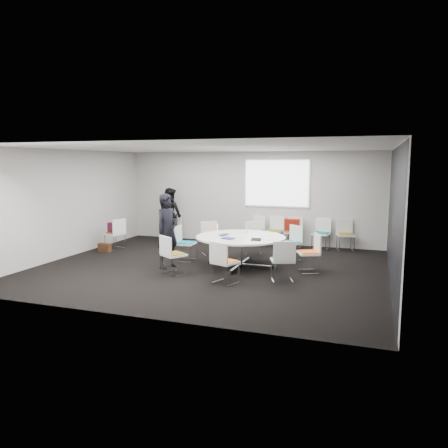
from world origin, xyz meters
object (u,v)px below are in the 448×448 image
(chair_ring_a, at_px, (309,260))
(chair_spare_left, at_px, (115,239))
(brown_bag, at_px, (105,248))
(chair_ring_e, at_px, (185,250))
(chair_back_a, at_px, (255,236))
(cup, at_px, (246,232))
(chair_ring_b, at_px, (290,250))
(chair_back_d, at_px, (321,239))
(conference_table, at_px, (241,245))
(chair_ring_h, at_px, (282,268))
(chair_back_e, at_px, (345,241))
(maroon_bag, at_px, (114,228))
(chair_ring_f, at_px, (173,262))
(laptop, at_px, (225,235))
(person_back, at_px, (170,214))
(chair_ring_c, at_px, (254,244))
(chair_ring_g, at_px, (225,270))
(chair_person_back, at_px, (173,231))
(chair_back_c, at_px, (293,238))
(person_main, at_px, (168,231))
(chair_back_b, at_px, (274,237))
(chair_ring_d, at_px, (211,244))

(chair_ring_a, relative_size, chair_spare_left, 1.00)
(brown_bag, bearing_deg, chair_ring_e, -5.64)
(chair_back_a, distance_m, cup, 2.44)
(chair_ring_b, distance_m, chair_back_d, 1.84)
(conference_table, height_order, chair_ring_h, chair_ring_h)
(chair_back_d, distance_m, chair_back_e, 0.68)
(chair_ring_b, relative_size, maroon_bag, 2.20)
(chair_ring_f, xyz_separation_m, laptop, (0.81, 1.20, 0.47))
(conference_table, relative_size, person_back, 1.27)
(chair_ring_e, bearing_deg, chair_ring_h, 65.02)
(chair_ring_c, height_order, chair_back_e, same)
(conference_table, bearing_deg, chair_ring_g, -85.08)
(chair_ring_g, bearing_deg, chair_person_back, 147.68)
(chair_back_c, distance_m, person_main, 4.21)
(chair_back_b, xyz_separation_m, laptop, (-0.56, -2.81, 0.47))
(maroon_bag, relative_size, brown_bag, 1.11)
(chair_person_back, relative_size, laptop, 2.64)
(chair_ring_f, xyz_separation_m, person_main, (-0.41, 0.56, 0.60))
(chair_back_b, bearing_deg, chair_back_e, -168.71)
(chair_ring_e, xyz_separation_m, chair_spare_left, (-2.53, 0.72, 0.00))
(chair_ring_f, distance_m, chair_back_c, 4.45)
(chair_ring_a, xyz_separation_m, person_main, (-3.22, -0.63, 0.60))
(chair_person_back, height_order, brown_bag, chair_person_back)
(chair_back_a, height_order, chair_spare_left, same)
(chair_ring_f, xyz_separation_m, chair_ring_h, (2.40, 0.24, 0.00))
(chair_ring_g, bearing_deg, chair_ring_h, 48.19)
(chair_ring_c, relative_size, chair_ring_f, 1.00)
(conference_table, bearing_deg, chair_back_e, 51.42)
(laptop, bearing_deg, chair_back_b, -3.54)
(chair_back_a, distance_m, chair_back_c, 1.16)
(chair_ring_a, xyz_separation_m, chair_person_back, (-4.76, 2.82, 0.00))
(conference_table, height_order, chair_spare_left, chair_spare_left)
(chair_ring_b, distance_m, chair_ring_f, 3.15)
(conference_table, bearing_deg, chair_back_c, 74.77)
(chair_back_c, distance_m, chair_back_d, 0.80)
(chair_back_a, distance_m, brown_bag, 4.38)
(chair_ring_c, distance_m, chair_back_e, 2.67)
(conference_table, xyz_separation_m, chair_ring_c, (-0.07, 1.44, -0.25))
(chair_back_a, distance_m, chair_person_back, 2.74)
(chair_ring_c, bearing_deg, person_main, 36.12)
(chair_ring_b, distance_m, chair_ring_h, 2.03)
(chair_back_d, xyz_separation_m, brown_bag, (-5.62, -2.42, -0.16))
(laptop, distance_m, maroon_bag, 3.77)
(chair_back_d, bearing_deg, brown_bag, 33.39)
(chair_back_d, relative_size, person_back, 0.52)
(laptop, relative_size, cup, 3.71)
(chair_ring_d, distance_m, chair_ring_e, 0.98)
(maroon_bag, bearing_deg, chair_back_d, 19.20)
(chair_person_back, bearing_deg, maroon_bag, 69.97)
(conference_table, distance_m, chair_ring_e, 1.52)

